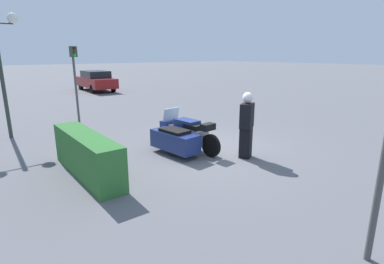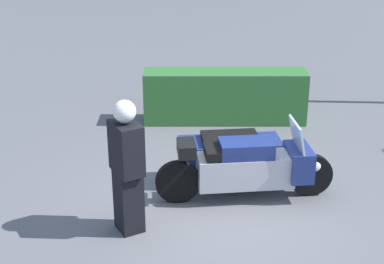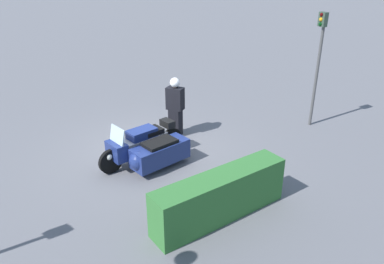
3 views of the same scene
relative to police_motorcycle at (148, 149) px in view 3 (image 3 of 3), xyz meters
The scene contains 5 objects.
ground_plane 0.96m from the police_motorcycle, 125.80° to the right, with size 160.00×160.00×0.00m, color slate.
police_motorcycle is the anchor object (origin of this frame).
officer_rider 1.98m from the police_motorcycle, 144.18° to the right, with size 0.49×0.57×1.78m.
hedge_bush_curbside 2.70m from the police_motorcycle, 92.91° to the left, with size 3.01×0.61×0.98m, color #337033.
traffic_light_far 5.78m from the police_motorcycle, behind, with size 0.22×0.28×3.46m.
Camera 3 is at (4.45, 8.15, 4.80)m, focal length 35.00 mm.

